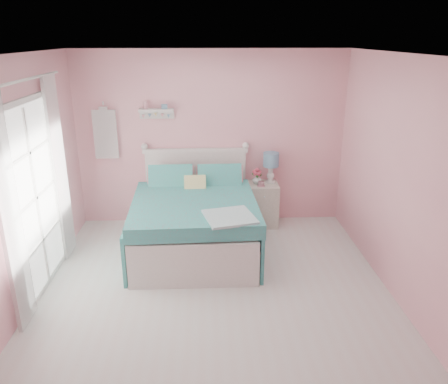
{
  "coord_description": "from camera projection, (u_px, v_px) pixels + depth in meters",
  "views": [
    {
      "loc": [
        -0.07,
        -4.19,
        2.77
      ],
      "look_at": [
        0.15,
        1.2,
        0.83
      ],
      "focal_mm": 35.0,
      "sensor_mm": 36.0,
      "label": 1
    }
  ],
  "objects": [
    {
      "name": "roses",
      "position": [
        257.0,
        172.0,
        6.51
      ],
      "size": [
        0.14,
        0.11,
        0.12
      ],
      "color": "#E24D67",
      "rests_on": "vase"
    },
    {
      "name": "table_lamp",
      "position": [
        271.0,
        162.0,
        6.52
      ],
      "size": [
        0.23,
        0.23,
        0.47
      ],
      "color": "white",
      "rests_on": "nightstand"
    },
    {
      "name": "curtain_far",
      "position": [
        60.0,
        170.0,
        5.48
      ],
      "size": [
        0.04,
        0.4,
        2.32
      ],
      "primitive_type": "cube",
      "color": "white",
      "rests_on": "floor"
    },
    {
      "name": "nightstand",
      "position": [
        262.0,
        204.0,
        6.68
      ],
      "size": [
        0.46,
        0.45,
        0.66
      ],
      "color": "beige",
      "rests_on": "floor"
    },
    {
      "name": "teacup",
      "position": [
        261.0,
        184.0,
        6.46
      ],
      "size": [
        0.1,
        0.1,
        0.07
      ],
      "primitive_type": "imported",
      "rotation": [
        0.0,
        0.0,
        0.07
      ],
      "color": "#C88695",
      "rests_on": "nightstand"
    },
    {
      "name": "french_door",
      "position": [
        35.0,
        198.0,
        4.81
      ],
      "size": [
        0.04,
        1.32,
        2.16
      ],
      "color": "silver",
      "rests_on": "floor"
    },
    {
      "name": "hanging_dress",
      "position": [
        105.0,
        134.0,
        6.39
      ],
      "size": [
        0.34,
        0.03,
        0.72
      ],
      "primitive_type": "cube",
      "color": "white",
      "rests_on": "room_shell"
    },
    {
      "name": "vase",
      "position": [
        257.0,
        179.0,
        6.55
      ],
      "size": [
        0.15,
        0.15,
        0.14
      ],
      "primitive_type": "imported",
      "rotation": [
        0.0,
        0.0,
        0.07
      ],
      "color": "silver",
      "rests_on": "nightstand"
    },
    {
      "name": "room_shell",
      "position": [
        214.0,
        162.0,
        4.34
      ],
      "size": [
        4.5,
        4.5,
        4.5
      ],
      "color": "pink",
      "rests_on": "floor"
    },
    {
      "name": "floor",
      "position": [
        215.0,
        298.0,
        4.87
      ],
      "size": [
        4.5,
        4.5,
        0.0
      ],
      "primitive_type": "plane",
      "color": "silver",
      "rests_on": "ground"
    },
    {
      "name": "wall_shelf",
      "position": [
        156.0,
        111.0,
        6.32
      ],
      "size": [
        0.5,
        0.15,
        0.25
      ],
      "color": "silver",
      "rests_on": "room_shell"
    },
    {
      "name": "curtain_near",
      "position": [
        10.0,
        216.0,
        4.08
      ],
      "size": [
        0.04,
        0.4,
        2.32
      ],
      "primitive_type": "cube",
      "color": "white",
      "rests_on": "floor"
    },
    {
      "name": "bed",
      "position": [
        195.0,
        221.0,
        5.89
      ],
      "size": [
        1.65,
        2.05,
        1.17
      ],
      "rotation": [
        0.0,
        0.0,
        0.04
      ],
      "color": "silver",
      "rests_on": "floor"
    }
  ]
}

